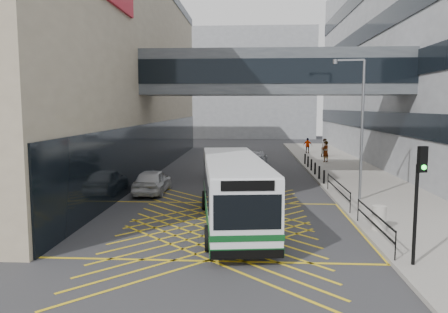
% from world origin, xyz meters
% --- Properties ---
extents(ground, '(120.00, 120.00, 0.00)m').
position_xyz_m(ground, '(0.00, 0.00, 0.00)').
color(ground, '#333335').
extents(building_whsmith, '(24.17, 42.00, 16.00)m').
position_xyz_m(building_whsmith, '(-17.98, 16.00, 8.00)').
color(building_whsmith, tan).
rests_on(building_whsmith, ground).
extents(building_far, '(28.00, 16.00, 18.00)m').
position_xyz_m(building_far, '(-2.00, 60.00, 9.00)').
color(building_far, gray).
rests_on(building_far, ground).
extents(skybridge, '(20.00, 4.10, 3.00)m').
position_xyz_m(skybridge, '(3.00, 12.00, 7.50)').
color(skybridge, '#474C51').
rests_on(skybridge, ground).
extents(pavement, '(6.00, 54.00, 0.16)m').
position_xyz_m(pavement, '(9.00, 15.00, 0.08)').
color(pavement, gray).
rests_on(pavement, ground).
extents(box_junction, '(12.00, 9.00, 0.01)m').
position_xyz_m(box_junction, '(0.00, 0.00, 0.00)').
color(box_junction, gold).
rests_on(box_junction, ground).
extents(bus, '(3.71, 10.78, 2.96)m').
position_xyz_m(bus, '(0.63, 0.20, 1.59)').
color(bus, silver).
rests_on(bus, ground).
extents(car_white, '(1.95, 4.73, 1.50)m').
position_xyz_m(car_white, '(-4.50, 6.95, 0.75)').
color(car_white, '#B8B9BB').
rests_on(car_white, ground).
extents(car_dark, '(3.29, 4.70, 1.37)m').
position_xyz_m(car_dark, '(-0.31, 12.05, 0.69)').
color(car_dark, black).
rests_on(car_dark, ground).
extents(car_silver, '(2.28, 4.59, 1.38)m').
position_xyz_m(car_silver, '(1.95, 20.16, 0.69)').
color(car_silver, '#92949A').
rests_on(car_silver, ground).
extents(traffic_light, '(0.30, 0.46, 3.83)m').
position_xyz_m(traffic_light, '(6.63, -4.95, 2.65)').
color(traffic_light, black).
rests_on(traffic_light, pavement).
extents(street_lamp, '(1.72, 0.40, 7.56)m').
position_xyz_m(street_lamp, '(7.20, 5.17, 4.46)').
color(street_lamp, slate).
rests_on(street_lamp, pavement).
extents(litter_bin, '(0.57, 0.57, 0.99)m').
position_xyz_m(litter_bin, '(6.68, -0.82, 0.66)').
color(litter_bin, '#ADA89E').
rests_on(litter_bin, pavement).
extents(kerb_railings, '(0.05, 12.54, 1.00)m').
position_xyz_m(kerb_railings, '(6.15, 1.78, 0.88)').
color(kerb_railings, black).
rests_on(kerb_railings, pavement).
extents(bollards, '(0.14, 10.14, 0.90)m').
position_xyz_m(bollards, '(6.25, 15.00, 0.61)').
color(bollards, black).
rests_on(bollards, pavement).
extents(pedestrian_a, '(0.93, 0.90, 1.91)m').
position_xyz_m(pedestrian_a, '(8.29, 21.45, 1.12)').
color(pedestrian_a, gray).
rests_on(pedestrian_a, pavement).
extents(pedestrian_b, '(1.01, 1.00, 1.85)m').
position_xyz_m(pedestrian_b, '(8.94, 25.68, 1.08)').
color(pedestrian_b, gray).
rests_on(pedestrian_b, pavement).
extents(pedestrian_c, '(1.04, 0.62, 1.65)m').
position_xyz_m(pedestrian_c, '(7.67, 29.25, 0.99)').
color(pedestrian_c, gray).
rests_on(pedestrian_c, pavement).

